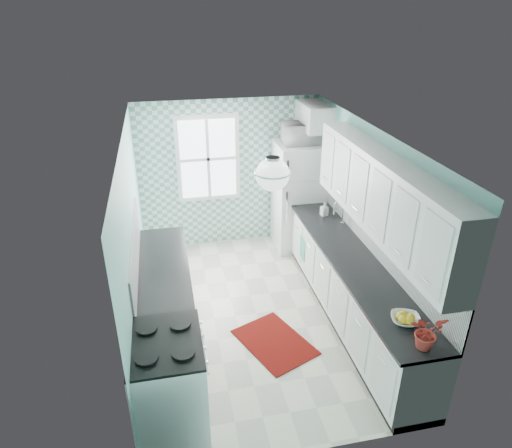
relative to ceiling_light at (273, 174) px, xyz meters
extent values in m
cube|color=silver|center=(0.00, 0.80, -2.33)|extent=(3.00, 4.40, 0.02)
cube|color=white|center=(0.00, 0.80, 0.19)|extent=(3.00, 4.40, 0.02)
cube|color=#7FC6BC|center=(0.00, 3.01, -1.07)|extent=(3.00, 0.02, 2.50)
cube|color=#7FC6BC|center=(0.00, -1.41, -1.07)|extent=(3.00, 0.02, 2.50)
cube|color=#7FC6BC|center=(-1.51, 0.80, -1.07)|extent=(0.02, 4.40, 2.50)
cube|color=#7FC6BC|center=(1.51, 0.80, -1.07)|extent=(0.02, 4.40, 2.50)
cube|color=#61A197|center=(0.00, 2.99, -1.07)|extent=(3.00, 0.01, 2.50)
cube|color=white|center=(-0.35, 2.96, -0.77)|extent=(1.04, 0.05, 1.44)
cube|color=white|center=(-0.35, 2.95, -0.77)|extent=(0.90, 0.02, 1.30)
cube|color=white|center=(1.49, 0.40, -1.13)|extent=(0.02, 3.60, 0.51)
cube|color=white|center=(-1.49, 0.73, -1.13)|extent=(0.02, 2.15, 0.51)
cube|color=silver|center=(1.33, 0.20, -0.42)|extent=(0.33, 3.20, 0.90)
cube|color=silver|center=(1.30, 2.63, -0.07)|extent=(0.40, 0.74, 0.40)
cylinder|color=silver|center=(0.00, 0.00, 0.16)|extent=(0.14, 0.14, 0.04)
cylinder|color=silver|center=(0.00, 0.00, 0.09)|extent=(0.02, 0.02, 0.12)
sphere|color=white|center=(0.00, 0.00, 0.00)|extent=(0.34, 0.34, 0.34)
cube|color=white|center=(1.20, 0.40, -1.87)|extent=(0.60, 3.60, 0.90)
cube|color=black|center=(1.19, 0.40, -1.40)|extent=(0.63, 3.60, 0.04)
cube|color=white|center=(-1.20, 0.73, -1.87)|extent=(0.60, 2.15, 0.90)
cube|color=black|center=(-1.19, 0.73, -1.40)|extent=(0.63, 2.15, 0.04)
cube|color=white|center=(1.11, 2.58, -1.41)|extent=(0.80, 0.75, 1.83)
cube|color=silver|center=(1.11, 2.20, -0.99)|extent=(0.78, 0.01, 0.02)
cube|color=silver|center=(0.78, 2.19, -0.77)|extent=(0.03, 0.03, 0.30)
cube|color=silver|center=(0.78, 2.19, -1.41)|extent=(0.03, 0.03, 0.54)
cube|color=white|center=(-1.20, -0.79, -1.79)|extent=(0.68, 0.87, 1.03)
cube|color=black|center=(-1.20, -0.79, -1.28)|extent=(0.68, 0.87, 0.03)
cube|color=black|center=(-0.85, -0.79, -1.73)|extent=(0.01, 0.57, 0.34)
cube|color=silver|center=(1.20, 1.36, -1.40)|extent=(0.53, 0.45, 0.12)
cylinder|color=silver|center=(1.39, 1.36, -1.20)|extent=(0.02, 0.02, 0.30)
torus|color=silver|center=(1.32, 1.36, -1.01)|extent=(0.16, 0.02, 0.16)
cube|color=maroon|center=(0.10, 0.17, -2.32)|extent=(1.03, 1.19, 0.02)
cube|color=#5DA9A5|center=(0.89, 1.59, -1.84)|extent=(0.02, 0.23, 0.34)
imported|color=white|center=(1.20, -0.86, -1.35)|extent=(0.37, 0.37, 0.07)
imported|color=#A81B26|center=(1.20, -1.22, -1.21)|extent=(0.38, 0.35, 0.34)
imported|color=#B0C0C8|center=(1.25, 1.74, -1.28)|extent=(0.11, 0.12, 0.21)
imported|color=white|center=(1.11, 2.58, -0.33)|extent=(0.61, 0.43, 0.33)
camera|label=1|loc=(-1.05, -4.18, 1.58)|focal=32.00mm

